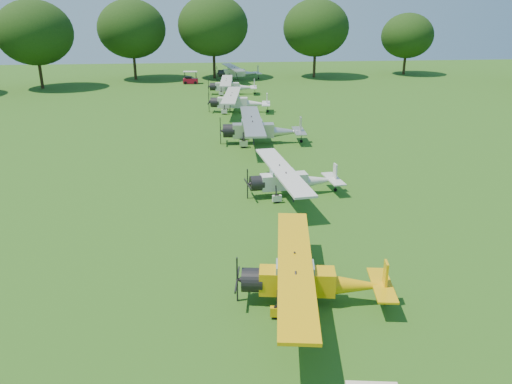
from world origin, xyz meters
TOP-DOWN VIEW (x-y plane):
  - ground at (0.00, 0.00)m, footprint 160.00×160.00m
  - tree_belt at (3.57, 0.16)m, footprint 137.36×130.27m
  - aircraft_2 at (0.07, -9.31)m, footprint 6.32×10.01m
  - aircraft_3 at (1.39, 2.77)m, footprint 6.12×9.73m
  - aircraft_4 at (0.79, 15.39)m, footprint 7.39×11.75m
  - aircraft_5 at (-0.25, 28.92)m, footprint 6.96×11.06m
  - aircraft_6 at (-0.30, 40.84)m, footprint 6.54×10.42m
  - aircraft_7 at (1.42, 54.17)m, footprint 7.19×11.39m
  - golf_cart at (-5.93, 50.96)m, footprint 2.24×1.47m

SIDE VIEW (x-z plane):
  - ground at x=0.00m, z-range 0.00..0.00m
  - golf_cart at x=-5.93m, z-range -0.30..1.54m
  - aircraft_3 at x=1.39m, z-range 0.16..2.07m
  - aircraft_2 at x=0.07m, z-range 0.17..2.13m
  - aircraft_6 at x=-0.30m, z-range 0.17..2.22m
  - aircraft_5 at x=-0.25m, z-range 0.18..2.35m
  - aircraft_7 at x=1.42m, z-range 0.19..2.42m
  - aircraft_4 at x=0.79m, z-range 0.20..2.51m
  - tree_belt at x=3.57m, z-range 0.77..15.29m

